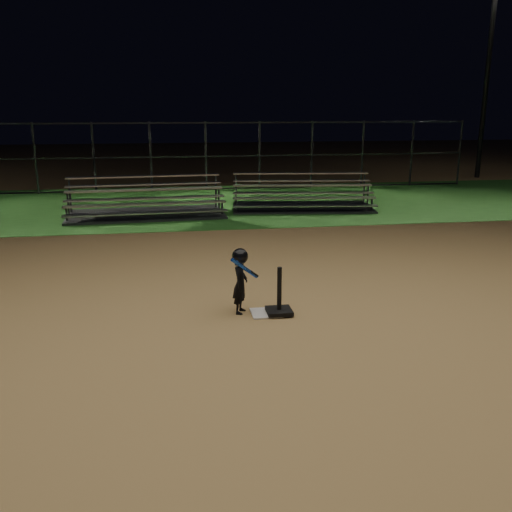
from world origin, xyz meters
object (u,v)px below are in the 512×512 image
at_px(home_plate, 266,313).
at_px(light_pole_right, 490,58).
at_px(child_batter, 240,279).
at_px(bleacher_right, 302,202).
at_px(bleacher_left, 146,208).
at_px(batting_tee, 279,305).

height_order(home_plate, light_pole_right, light_pole_right).
distance_m(child_batter, bleacher_right, 9.09).
xyz_separation_m(bleacher_right, light_pole_right, (9.37, 6.26, 4.73)).
bearing_deg(child_batter, home_plate, -86.12).
distance_m(home_plate, bleacher_left, 8.51).
xyz_separation_m(batting_tee, child_batter, (-0.57, 0.17, 0.39)).
relative_size(home_plate, bleacher_left, 0.10).
xyz_separation_m(child_batter, light_pole_right, (12.38, 14.83, 4.40)).
distance_m(home_plate, bleacher_right, 9.08).
distance_m(batting_tee, child_batter, 0.71).
distance_m(batting_tee, bleacher_left, 8.60).
height_order(batting_tee, bleacher_right, bleacher_right).
height_order(child_batter, light_pole_right, light_pole_right).
relative_size(child_batter, bleacher_right, 0.23).
bearing_deg(child_batter, batting_tee, -85.69).
height_order(batting_tee, light_pole_right, light_pole_right).
bearing_deg(bleacher_left, batting_tee, -78.25).
bearing_deg(bleacher_right, home_plate, -99.83).
bearing_deg(child_batter, bleacher_right, 1.40).
relative_size(bleacher_right, light_pole_right, 0.53).
xyz_separation_m(home_plate, batting_tee, (0.19, -0.05, 0.14)).
xyz_separation_m(batting_tee, light_pole_right, (11.81, 15.00, 4.79)).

